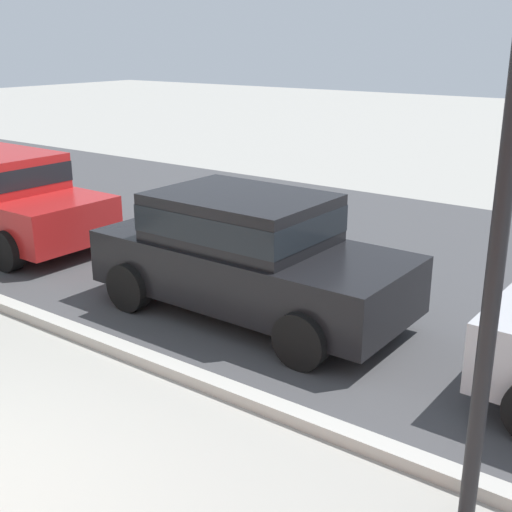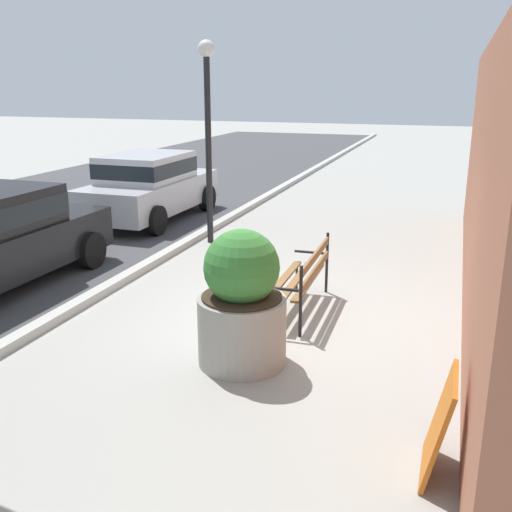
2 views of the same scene
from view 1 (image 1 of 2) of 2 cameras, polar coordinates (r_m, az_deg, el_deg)
The scene contains 5 objects.
street_surface at distance 10.71m, azimuth 9.75°, elevation -0.46°, with size 60.00×9.00×0.01m, color #424244.
curb_stone at distance 7.18m, azimuth -7.42°, elevation -9.50°, with size 60.00×0.20×0.12m, color #B2AFA8.
parked_car_red at distance 12.19m, azimuth -21.15°, elevation 4.91°, with size 4.12×1.95×1.56m.
parked_car_black at distance 8.34m, azimuth -0.79°, elevation 0.44°, with size 4.12×1.95×1.56m.
lamp_post at distance 4.40m, azimuth 20.71°, elevation 6.20°, with size 0.32×0.32×3.90m.
Camera 1 is at (4.48, -1.63, 3.37)m, focal length 46.49 mm.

